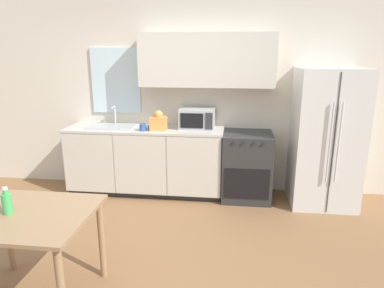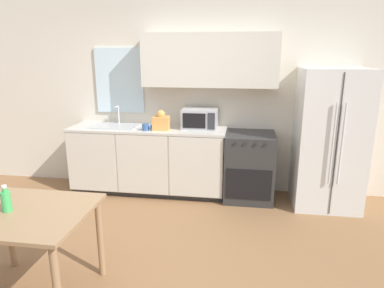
# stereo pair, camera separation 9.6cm
# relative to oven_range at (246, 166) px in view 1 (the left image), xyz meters

# --- Properties ---
(ground_plane) EXTENTS (12.00, 12.00, 0.00)m
(ground_plane) POSITION_rel_oven_range_xyz_m (-1.00, -1.63, -0.45)
(ground_plane) COLOR olive
(wall_back) EXTENTS (12.00, 0.38, 2.70)m
(wall_back) POSITION_rel_oven_range_xyz_m (-0.94, 0.31, 0.98)
(wall_back) COLOR beige
(wall_back) RESTS_ON ground_plane
(kitchen_counter) EXTENTS (2.17, 0.61, 0.94)m
(kitchen_counter) POSITION_rel_oven_range_xyz_m (-1.41, 0.02, 0.02)
(kitchen_counter) COLOR #333333
(kitchen_counter) RESTS_ON ground_plane
(oven_range) EXTENTS (0.65, 0.64, 0.91)m
(oven_range) POSITION_rel_oven_range_xyz_m (0.00, 0.00, 0.00)
(oven_range) COLOR #2D2D2D
(oven_range) RESTS_ON ground_plane
(refrigerator) EXTENTS (0.81, 0.76, 1.76)m
(refrigerator) POSITION_rel_oven_range_xyz_m (0.98, -0.04, 0.43)
(refrigerator) COLOR silver
(refrigerator) RESTS_ON ground_plane
(kitchen_sink) EXTENTS (0.63, 0.41, 0.27)m
(kitchen_sink) POSITION_rel_oven_range_xyz_m (-1.87, 0.03, 0.50)
(kitchen_sink) COLOR #B7BABC
(kitchen_sink) RESTS_ON kitchen_counter
(microwave) EXTENTS (0.47, 0.37, 0.27)m
(microwave) POSITION_rel_oven_range_xyz_m (-0.68, 0.10, 0.62)
(microwave) COLOR #B7BABC
(microwave) RESTS_ON kitchen_counter
(coffee_mug) EXTENTS (0.13, 0.09, 0.09)m
(coffee_mug) POSITION_rel_oven_range_xyz_m (-1.37, -0.14, 0.53)
(coffee_mug) COLOR #335999
(coffee_mug) RESTS_ON kitchen_counter
(grocery_bag_0) EXTENTS (0.22, 0.19, 0.26)m
(grocery_bag_0) POSITION_rel_oven_range_xyz_m (-1.19, -0.07, 0.60)
(grocery_bag_0) COLOR #DB994C
(grocery_bag_0) RESTS_ON kitchen_counter
(dining_table) EXTENTS (1.00, 0.84, 0.77)m
(dining_table) POSITION_rel_oven_range_xyz_m (-1.75, -2.26, 0.19)
(dining_table) COLOR #997551
(dining_table) RESTS_ON ground_plane
(drink_bottle) EXTENTS (0.07, 0.07, 0.21)m
(drink_bottle) POSITION_rel_oven_range_xyz_m (-1.87, -2.28, 0.40)
(drink_bottle) COLOR #3FB259
(drink_bottle) RESTS_ON dining_table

